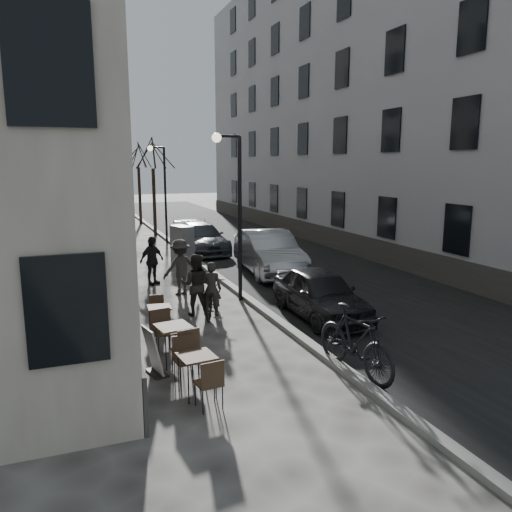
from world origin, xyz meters
TOP-DOWN VIEW (x-y plane):
  - ground at (0.00, 0.00)m, footprint 120.00×120.00m
  - road at (3.85, 16.00)m, footprint 7.30×60.00m
  - kerb at (0.20, 16.00)m, footprint 0.25×60.00m
  - building_left at (-6.00, 16.50)m, footprint 4.00×35.00m
  - building_right at (9.50, 16.50)m, footprint 4.00×35.00m
  - streetlamp_near at (-0.17, 6.00)m, footprint 0.90×0.28m
  - streetlamp_far at (-0.17, 18.00)m, footprint 0.90×0.28m
  - tree_near at (-0.10, 21.00)m, footprint 2.40×2.40m
  - tree_far at (-0.10, 27.00)m, footprint 2.40×2.40m
  - bistro_set_a at (-2.86, 0.16)m, footprint 0.70×1.59m
  - bistro_set_b at (-2.96, 1.78)m, footprint 0.79×1.74m
  - bistro_set_c at (-2.90, 3.82)m, footprint 0.60×1.41m
  - sign_board at (-3.46, 1.35)m, footprint 0.46×0.63m
  - utility_cabinet at (-0.39, 12.44)m, footprint 0.88×1.19m
  - bicycle at (-1.27, 4.77)m, footprint 1.32×1.89m
  - cyclist_rider at (-1.27, 4.77)m, footprint 0.67×0.57m
  - pedestrian_near at (-1.66, 5.00)m, footprint 1.03×0.93m
  - pedestrian_mid at (-1.59, 7.32)m, footprint 1.31×0.96m
  - pedestrian_far at (-2.23, 9.03)m, footprint 1.08×0.87m
  - car_near at (1.51, 3.57)m, footprint 1.72×4.02m
  - car_mid at (2.30, 9.27)m, footprint 2.23×5.13m
  - car_far at (1.00, 14.64)m, footprint 1.97×4.78m
  - moped at (0.35, -0.07)m, footprint 0.94×2.38m

SIDE VIEW (x-z plane):
  - ground at x=0.00m, z-range 0.00..0.00m
  - road at x=3.85m, z-range 0.00..0.00m
  - kerb at x=0.20m, z-range 0.00..0.12m
  - sign_board at x=-3.46m, z-range -0.10..0.91m
  - bistro_set_c at x=-2.90m, z-range 0.01..0.83m
  - bistro_set_a at x=-2.86m, z-range 0.01..0.93m
  - bicycle at x=-1.27m, z-range 0.00..0.94m
  - bistro_set_b at x=-2.96m, z-range 0.01..1.01m
  - car_near at x=1.51m, z-range 0.00..1.35m
  - car_far at x=1.00m, z-range 0.00..1.38m
  - moped at x=0.35m, z-range 0.00..1.39m
  - cyclist_rider at x=-1.27m, z-range 0.00..1.54m
  - utility_cabinet at x=-0.39m, z-range 0.00..1.60m
  - car_mid at x=2.30m, z-range 0.00..1.64m
  - pedestrian_far at x=-2.23m, z-range 0.00..1.71m
  - pedestrian_near at x=-1.66m, z-range 0.00..1.75m
  - pedestrian_mid at x=-1.59m, z-range 0.00..1.82m
  - streetlamp_near at x=-0.17m, z-range 0.62..5.71m
  - streetlamp_far at x=-0.17m, z-range 0.62..5.71m
  - tree_near at x=-0.10m, z-range 1.81..7.51m
  - tree_far at x=-0.10m, z-range 1.81..7.51m
  - building_left at x=-6.00m, z-range 0.00..16.00m
  - building_right at x=9.50m, z-range 0.00..16.00m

